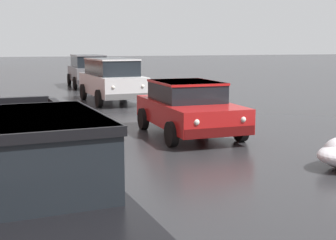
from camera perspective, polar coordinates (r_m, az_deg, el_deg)
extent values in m
cube|color=black|center=(5.16, -19.60, -9.65)|extent=(2.13, 5.39, 0.76)
cube|color=black|center=(4.25, -19.47, -3.83)|extent=(1.71, 1.78, 0.64)
cube|color=black|center=(4.20, -19.67, -0.10)|extent=(1.75, 1.84, 0.08)
cube|color=black|center=(6.14, -12.41, -0.56)|extent=(0.24, 2.55, 0.44)
cylinder|color=black|center=(6.88, -12.38, -7.88)|extent=(0.26, 0.73, 0.72)
cube|color=red|center=(12.15, 2.59, 0.92)|extent=(1.83, 3.89, 0.60)
cube|color=black|center=(12.26, 2.27, 3.64)|extent=(1.56, 2.03, 0.52)
cube|color=red|center=(12.24, 2.28, 4.71)|extent=(1.59, 2.07, 0.06)
cube|color=#520B0B|center=(10.48, 6.40, -1.47)|extent=(1.75, 0.14, 0.22)
cube|color=#520B0B|center=(13.92, -0.29, 1.26)|extent=(1.75, 0.14, 0.22)
cylinder|color=black|center=(11.51, 9.01, -1.17)|extent=(0.19, 0.60, 0.60)
cylinder|color=black|center=(10.78, 0.44, -1.76)|extent=(0.19, 0.60, 0.60)
cylinder|color=black|center=(13.63, 4.26, 0.55)|extent=(0.19, 0.60, 0.60)
cylinder|color=black|center=(13.02, -3.10, 0.15)|extent=(0.19, 0.60, 0.60)
sphere|color=silver|center=(10.67, 9.30, 0.07)|extent=(0.14, 0.14, 0.14)
sphere|color=silver|center=(10.17, 3.56, -0.27)|extent=(0.14, 0.14, 0.14)
cube|color=silver|center=(19.38, -7.00, 4.41)|extent=(2.00, 4.53, 0.80)
cube|color=black|center=(19.37, -7.08, 6.60)|extent=(1.69, 3.18, 0.68)
cube|color=silver|center=(19.36, -7.10, 7.52)|extent=(1.73, 3.25, 0.06)
cube|color=slate|center=(17.33, -5.01, 2.94)|extent=(1.75, 0.21, 0.22)
cube|color=slate|center=(21.49, -8.57, 4.10)|extent=(1.75, 0.21, 0.22)
cylinder|color=black|center=(18.39, -3.06, 2.95)|extent=(0.21, 0.69, 0.68)
cylinder|color=black|center=(17.86, -8.58, 2.67)|extent=(0.21, 0.69, 0.68)
cylinder|color=black|center=(20.99, -5.61, 3.71)|extent=(0.21, 0.69, 0.68)
cylinder|color=black|center=(20.53, -10.48, 3.47)|extent=(0.21, 0.69, 0.68)
sphere|color=silver|center=(17.45, -3.18, 4.19)|extent=(0.14, 0.14, 0.14)
sphere|color=silver|center=(17.10, -6.85, 4.04)|extent=(0.14, 0.14, 0.14)
cube|color=slate|center=(26.74, -9.87, 5.67)|extent=(2.00, 4.82, 0.80)
cube|color=black|center=(26.75, -9.93, 7.26)|extent=(1.69, 3.38, 0.68)
cube|color=slate|center=(26.74, -9.95, 7.92)|extent=(1.73, 3.45, 0.06)
cube|color=#303032|center=(24.46, -9.08, 4.71)|extent=(1.80, 0.18, 0.22)
cube|color=#303032|center=(29.06, -10.51, 5.38)|extent=(1.80, 0.18, 0.22)
cylinder|color=black|center=(25.47, -7.28, 4.65)|extent=(0.20, 0.69, 0.68)
cylinder|color=black|center=(25.19, -11.48, 4.49)|extent=(0.20, 0.69, 0.68)
cylinder|color=black|center=(28.36, -8.40, 5.10)|extent=(0.20, 0.69, 0.68)
cylinder|color=black|center=(28.11, -12.17, 4.95)|extent=(0.20, 0.69, 0.68)
sphere|color=silver|center=(24.50, -7.71, 5.59)|extent=(0.14, 0.14, 0.14)
sphere|color=silver|center=(24.32, -10.48, 5.49)|extent=(0.14, 0.14, 0.14)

